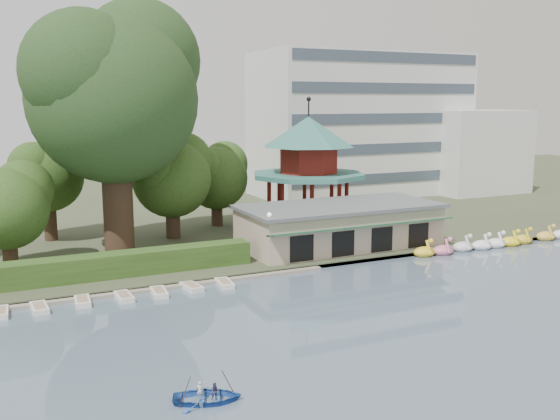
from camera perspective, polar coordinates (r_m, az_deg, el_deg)
ground_plane at (r=35.74m, az=9.78°, el=-12.72°), size 220.00×220.00×0.00m
shore at (r=82.24m, az=-11.50°, el=0.28°), size 220.00×70.00×0.40m
embankment at (r=50.00m, az=-1.73°, el=-5.78°), size 220.00×0.60×0.30m
dock at (r=46.62m, az=-15.43°, el=-7.35°), size 34.00×1.60×0.24m
boathouse at (r=58.01m, az=5.46°, el=-1.37°), size 18.60×9.39×3.90m
pavilion at (r=66.90m, az=2.60°, el=4.59°), size 12.40×12.40×13.50m
office_building at (r=91.99m, az=9.08°, el=7.33°), size 38.00×18.00×20.00m
hedge at (r=49.08m, az=-19.64°, el=-5.27°), size 30.00×2.00×1.80m
lamp_post at (r=51.35m, az=-0.98°, el=-1.69°), size 0.36×0.36×4.28m
big_tree at (r=56.05m, az=-14.90°, el=10.93°), size 15.88×14.80×22.34m
small_trees at (r=59.52m, az=-17.87°, el=2.34°), size 40.01×16.82×10.37m
swan_boats at (r=63.50m, az=19.81°, el=-2.75°), size 20.56×2.14×1.92m
moored_rowboats at (r=44.85m, az=-19.24°, el=-8.16°), size 24.40×2.68×0.36m
rowboat_with_passengers at (r=30.04m, az=-6.64°, el=-16.23°), size 5.26×4.50×2.01m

